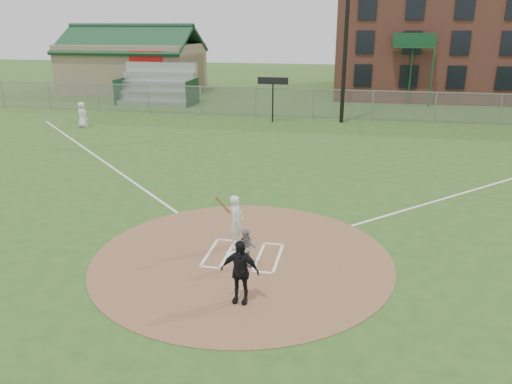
% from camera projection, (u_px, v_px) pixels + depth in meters
% --- Properties ---
extents(ground, '(140.00, 140.00, 0.00)m').
position_uv_depth(ground, '(242.00, 258.00, 14.02)').
color(ground, '#2C511B').
rests_on(ground, ground).
extents(dirt_circle, '(8.40, 8.40, 0.02)m').
position_uv_depth(dirt_circle, '(242.00, 258.00, 14.02)').
color(dirt_circle, '#8A5F41').
rests_on(dirt_circle, ground).
extents(home_plate, '(0.54, 0.54, 0.03)m').
position_uv_depth(home_plate, '(235.00, 255.00, 14.14)').
color(home_plate, white).
rests_on(home_plate, dirt_circle).
extents(foul_line_first, '(17.04, 17.04, 0.01)m').
position_uv_depth(foul_line_first, '(501.00, 182.00, 20.72)').
color(foul_line_first, white).
rests_on(foul_line_first, ground).
extents(foul_line_third, '(17.04, 17.04, 0.01)m').
position_uv_depth(foul_line_third, '(102.00, 160.00, 24.04)').
color(foul_line_third, white).
rests_on(foul_line_third, ground).
extents(catcher, '(0.65, 0.57, 1.11)m').
position_uv_depth(catcher, '(247.00, 249.00, 13.27)').
color(catcher, gray).
rests_on(catcher, dirt_circle).
extents(umpire, '(0.93, 0.41, 1.57)m').
position_uv_depth(umpire, '(240.00, 271.00, 11.57)').
color(umpire, black).
rests_on(umpire, dirt_circle).
extents(ondeck_player, '(0.92, 0.83, 1.59)m').
position_uv_depth(ondeck_player, '(82.00, 115.00, 31.35)').
color(ondeck_player, silver).
rests_on(ondeck_player, ground).
extents(batters_boxes, '(2.08, 1.88, 0.01)m').
position_uv_depth(batters_boxes, '(243.00, 255.00, 14.16)').
color(batters_boxes, white).
rests_on(batters_boxes, dirt_circle).
extents(batter_at_plate, '(0.72, 0.99, 1.78)m').
position_uv_depth(batter_at_plate, '(236.00, 221.00, 14.48)').
color(batter_at_plate, silver).
rests_on(batter_at_plate, dirt_circle).
extents(outfield_fence, '(56.08, 0.08, 2.03)m').
position_uv_depth(outfield_fence, '(313.00, 104.00, 34.13)').
color(outfield_fence, slate).
rests_on(outfield_fence, ground).
extents(bleachers, '(6.08, 3.20, 3.20)m').
position_uv_depth(bleachers, '(157.00, 84.00, 40.24)').
color(bleachers, '#B7BABF').
rests_on(bleachers, ground).
extents(clubhouse, '(12.20, 8.71, 6.23)m').
position_uv_depth(clubhouse, '(134.00, 66.00, 47.22)').
color(clubhouse, gray).
rests_on(clubhouse, ground).
extents(light_pole, '(1.20, 0.30, 12.22)m').
position_uv_depth(light_pole, '(347.00, 17.00, 31.03)').
color(light_pole, black).
rests_on(light_pole, ground).
extents(scoreboard_sign, '(2.00, 0.10, 2.93)m').
position_uv_depth(scoreboard_sign, '(273.00, 86.00, 32.47)').
color(scoreboard_sign, black).
rests_on(scoreboard_sign, ground).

